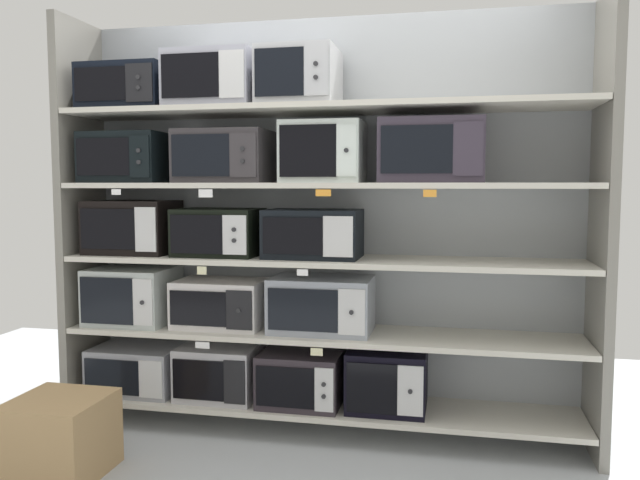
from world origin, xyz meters
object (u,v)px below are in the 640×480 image
Objects in this scene: microwave_0 at (138,368)px; microwave_4 at (133,295)px; microwave_13 at (432,151)px; microwave_15 at (215,81)px; microwave_11 at (224,157)px; microwave_2 at (302,377)px; microwave_16 at (299,78)px; microwave_1 at (220,371)px; shipping_carton at (60,436)px; microwave_14 at (130,89)px; microwave_9 at (313,234)px; microwave_5 at (221,303)px; microwave_10 at (129,158)px; microwave_6 at (322,304)px; microwave_3 at (387,379)px; microwave_12 at (323,152)px; microwave_7 at (133,227)px; microwave_8 at (219,232)px.

microwave_4 reaches higher than microwave_0.
microwave_13 is 1.28m from microwave_15.
microwave_0 is 1.00× the size of microwave_11.
microwave_16 is at bearing -179.34° from microwave_2.
microwave_11 is at bearing -0.01° from microwave_0.
microwave_1 is 0.70m from microwave_4.
microwave_16 is at bearing 37.72° from shipping_carton.
shipping_carton is at bearing -88.64° from microwave_4.
microwave_14 reaches higher than microwave_4.
microwave_9 is 0.68m from microwave_11.
microwave_10 is (-0.56, -0.00, 0.85)m from microwave_5.
microwave_10 is 0.40m from microwave_14.
microwave_3 is at bearing -0.03° from microwave_6.
microwave_11 is 1.03× the size of microwave_14.
microwave_15 is (0.55, 0.00, 1.25)m from microwave_4.
microwave_5 reaches higher than shipping_carton.
microwave_16 reaches higher than microwave_3.
microwave_4 is 0.82m from microwave_10.
microwave_0 is at bearing 179.98° from microwave_12.
microwave_6 is 1.04m from microwave_13.
microwave_4 is 1.10× the size of shipping_carton.
microwave_9 is (1.11, 0.00, 0.39)m from microwave_4.
shipping_carton is at bearing -88.56° from microwave_10.
microwave_5 is 1.02× the size of microwave_14.
microwave_4 is (-1.05, -0.00, 0.44)m from microwave_2.
microwave_15 is at bearing 179.98° from microwave_16.
microwave_11 is at bearing 179.99° from microwave_3.
microwave_12 reaches higher than microwave_1.
microwave_3 is at bearing -0.01° from microwave_14.
microwave_7 is at bearing 180.00° from microwave_1.
microwave_6 is 1.49m from shipping_carton.
microwave_10 is (-0.55, 0.00, 1.25)m from microwave_1.
microwave_9 is (0.07, 0.00, 0.83)m from microwave_2.
microwave_10 is at bearing -180.00° from microwave_13.
microwave_15 is at bearing 56.24° from shipping_carton.
microwave_0 is 1.10× the size of microwave_8.
microwave_16 is at bearing 180.00° from microwave_3.
microwave_11 reaches higher than microwave_7.
microwave_7 is (-0.54, 0.00, 0.84)m from microwave_1.
microwave_16 is at bearing -179.92° from microwave_6.
microwave_4 is 0.88× the size of microwave_13.
microwave_6 is 1.43m from microwave_10.
microwave_6 is 1.27m from microwave_16.
microwave_15 reaches higher than microwave_14.
microwave_11 is at bearing 179.99° from microwave_16.
microwave_1 is 1.75m from microwave_16.
microwave_11 reaches higher than microwave_9.
microwave_14 is (-1.16, 0.00, 0.38)m from microwave_12.
microwave_10 is at bearing 161.36° from microwave_4.
microwave_6 is (0.11, 0.00, 0.42)m from microwave_2.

